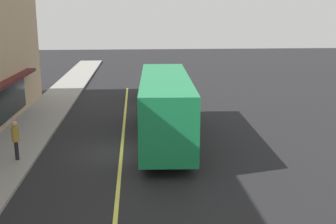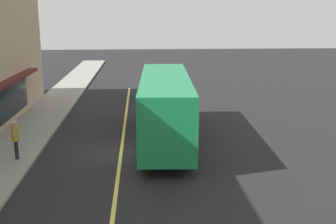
{
  "view_description": "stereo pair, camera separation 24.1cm",
  "coord_description": "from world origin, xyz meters",
  "views": [
    {
      "loc": [
        -19.57,
        -0.76,
        6.73
      ],
      "look_at": [
        1.79,
        -2.46,
        1.6
      ],
      "focal_mm": 44.29,
      "sensor_mm": 36.0,
      "label": 1
    },
    {
      "loc": [
        -19.59,
        -1.0,
        6.73
      ],
      "look_at": [
        1.79,
        -2.46,
        1.6
      ],
      "focal_mm": 44.29,
      "sensor_mm": 36.0,
      "label": 2
    }
  ],
  "objects": [
    {
      "name": "ground",
      "position": [
        0.0,
        0.0,
        0.0
      ],
      "size": [
        120.0,
        120.0,
        0.0
      ],
      "primitive_type": "plane",
      "color": "black"
    },
    {
      "name": "car_navy",
      "position": [
        13.11,
        -2.36,
        0.74
      ],
      "size": [
        4.37,
        2.01,
        1.52
      ],
      "color": "navy",
      "rests_on": "ground"
    },
    {
      "name": "lane_centre_stripe",
      "position": [
        0.0,
        0.0,
        0.0
      ],
      "size": [
        36.0,
        0.16,
        0.01
      ],
      "primitive_type": "cube",
      "color": "#D8D14C",
      "rests_on": "ground"
    },
    {
      "name": "bus",
      "position": [
        1.83,
        -2.3,
        1.99
      ],
      "size": [
        11.23,
        3.0,
        3.5
      ],
      "color": "#197F47",
      "rests_on": "ground"
    },
    {
      "name": "pedestrian_waiting",
      "position": [
        -1.02,
        4.74,
        1.26
      ],
      "size": [
        0.34,
        0.34,
        1.83
      ],
      "color": "black",
      "rests_on": "sidewalk"
    },
    {
      "name": "sidewalk",
      "position": [
        0.0,
        5.45,
        0.07
      ],
      "size": [
        80.0,
        3.01,
        0.15
      ],
      "primitive_type": "cube",
      "color": "gray",
      "rests_on": "ground"
    }
  ]
}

